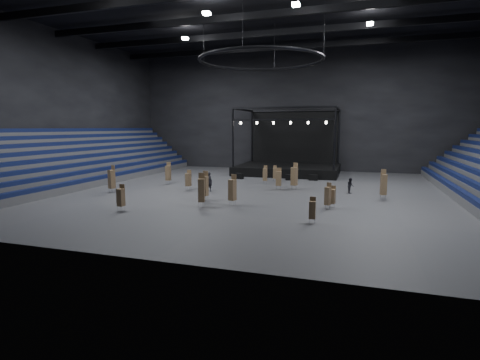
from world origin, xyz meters
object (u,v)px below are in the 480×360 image
(flight_case_left, at_px, (239,176))
(flight_case_mid, at_px, (290,177))
(stage, at_px, (289,163))
(flight_case_right, at_px, (313,178))
(chair_stack_2, at_px, (168,173))
(chair_stack_14, at_px, (332,196))
(chair_stack_5, at_px, (279,178))
(chair_stack_7, at_px, (201,190))
(chair_stack_12, at_px, (232,189))
(chair_stack_1, at_px, (384,184))
(chair_stack_0, at_px, (265,174))
(crew_member, at_px, (350,186))
(chair_stack_11, at_px, (328,196))
(chair_stack_3, at_px, (112,179))
(chair_stack_10, at_px, (312,209))
(chair_stack_4, at_px, (294,176))
(chair_stack_13, at_px, (275,173))
(chair_stack_9, at_px, (121,197))
(man_center, at_px, (209,182))
(chair_stack_8, at_px, (205,185))
(chair_stack_6, at_px, (188,179))

(flight_case_left, xyz_separation_m, flight_case_mid, (6.39, 0.70, -0.00))
(stage, bearing_deg, flight_case_mid, -78.42)
(flight_case_right, xyz_separation_m, chair_stack_2, (-15.64, -8.11, 0.96))
(chair_stack_14, bearing_deg, flight_case_left, 145.97)
(flight_case_mid, distance_m, chair_stack_5, 7.54)
(stage, relative_size, chair_stack_7, 4.96)
(chair_stack_12, bearing_deg, chair_stack_14, 29.61)
(chair_stack_1, xyz_separation_m, chair_stack_14, (-4.17, -5.21, -0.42))
(flight_case_left, bearing_deg, chair_stack_0, -36.39)
(crew_member, bearing_deg, flight_case_mid, 29.98)
(stage, bearing_deg, chair_stack_11, -72.19)
(chair_stack_3, bearing_deg, chair_stack_11, 15.62)
(chair_stack_10, height_order, chair_stack_12, chair_stack_12)
(chair_stack_1, distance_m, chair_stack_4, 9.10)
(chair_stack_10, height_order, chair_stack_13, chair_stack_13)
(chair_stack_0, bearing_deg, chair_stack_1, -22.02)
(flight_case_mid, bearing_deg, chair_stack_4, -76.30)
(stage, distance_m, chair_stack_9, 29.37)
(chair_stack_12, bearing_deg, chair_stack_5, 95.89)
(chair_stack_10, bearing_deg, chair_stack_7, 162.54)
(flight_case_left, xyz_separation_m, man_center, (-0.10, -9.79, 0.62))
(chair_stack_4, bearing_deg, chair_stack_13, 145.96)
(flight_case_right, distance_m, crew_member, 9.26)
(chair_stack_8, relative_size, chair_stack_14, 1.46)
(chair_stack_3, distance_m, man_center, 9.75)
(flight_case_left, xyz_separation_m, chair_stack_6, (-2.46, -9.79, 0.77))
(stage, relative_size, flight_case_left, 12.92)
(chair_stack_12, height_order, man_center, chair_stack_12)
(chair_stack_2, relative_size, chair_stack_6, 1.20)
(chair_stack_4, relative_size, man_center, 1.45)
(stage, distance_m, flight_case_right, 7.72)
(chair_stack_4, relative_size, chair_stack_10, 1.54)
(crew_member, bearing_deg, chair_stack_2, 75.13)
(flight_case_left, bearing_deg, chair_stack_6, -104.11)
(chair_stack_5, bearing_deg, chair_stack_14, -55.97)
(chair_stack_2, relative_size, chair_stack_11, 1.18)
(chair_stack_4, bearing_deg, chair_stack_5, -134.28)
(chair_stack_11, bearing_deg, chair_stack_9, -135.42)
(chair_stack_1, relative_size, chair_stack_11, 1.28)
(stage, bearing_deg, chair_stack_10, -76.48)
(chair_stack_0, bearing_deg, flight_case_mid, 62.39)
(flight_case_mid, relative_size, chair_stack_10, 0.59)
(chair_stack_2, height_order, chair_stack_13, chair_stack_2)
(flight_case_right, distance_m, chair_stack_1, 12.88)
(chair_stack_2, bearing_deg, chair_stack_11, -30.43)
(flight_case_left, relative_size, chair_stack_5, 0.47)
(chair_stack_10, bearing_deg, chair_stack_9, -178.82)
(chair_stack_13, distance_m, crew_member, 10.61)
(chair_stack_6, bearing_deg, chair_stack_7, -55.22)
(chair_stack_3, relative_size, man_center, 1.41)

